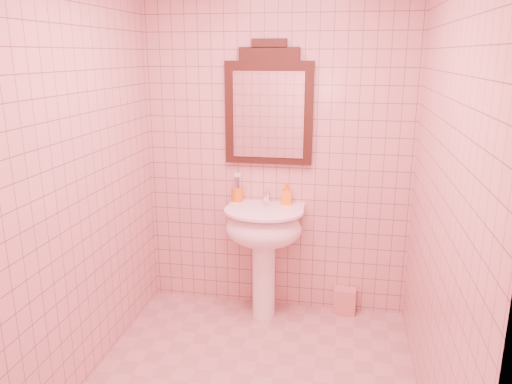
% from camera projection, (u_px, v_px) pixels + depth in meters
% --- Properties ---
extents(back_wall, '(2.00, 0.02, 2.50)m').
position_uv_depth(back_wall, '(277.00, 151.00, 3.71)').
color(back_wall, tan).
rests_on(back_wall, floor).
extents(pedestal_sink, '(0.58, 0.58, 0.86)m').
position_uv_depth(pedestal_sink, '(264.00, 236.00, 3.67)').
color(pedestal_sink, white).
rests_on(pedestal_sink, floor).
extents(faucet, '(0.04, 0.16, 0.11)m').
position_uv_depth(faucet, '(267.00, 197.00, 3.73)').
color(faucet, white).
rests_on(faucet, pedestal_sink).
extents(mirror, '(0.64, 0.06, 0.89)m').
position_uv_depth(mirror, '(269.00, 108.00, 3.61)').
color(mirror, black).
rests_on(mirror, back_wall).
extents(toothbrush_cup, '(0.08, 0.08, 0.20)m').
position_uv_depth(toothbrush_cup, '(238.00, 194.00, 3.80)').
color(toothbrush_cup, orange).
rests_on(toothbrush_cup, pedestal_sink).
extents(soap_dispenser, '(0.08, 0.08, 0.16)m').
position_uv_depth(soap_dispenser, '(287.00, 194.00, 3.72)').
color(soap_dispenser, orange).
rests_on(soap_dispenser, pedestal_sink).
extents(towel, '(0.17, 0.12, 0.20)m').
position_uv_depth(towel, '(345.00, 301.00, 3.87)').
color(towel, tan).
rests_on(towel, floor).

